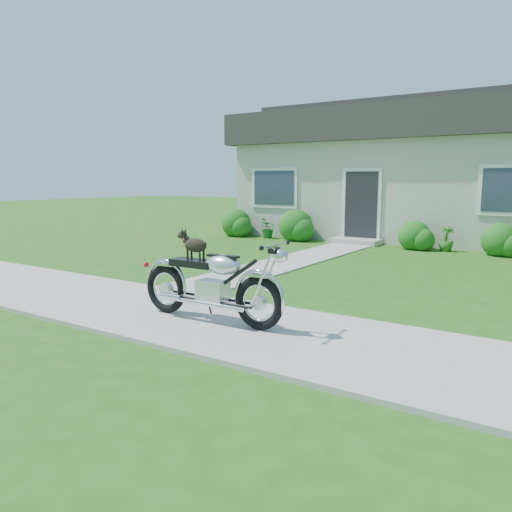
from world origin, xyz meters
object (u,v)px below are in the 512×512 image
(house, at_px, (441,171))
(potted_plant_right, at_px, (446,239))
(potted_plant_left, at_px, (268,228))
(motorcycle_with_dog, at_px, (212,283))

(house, height_order, potted_plant_right, house)
(potted_plant_right, bearing_deg, potted_plant_left, 180.00)
(potted_plant_right, height_order, motorcycle_with_dog, motorcycle_with_dog)
(potted_plant_right, distance_m, motorcycle_with_dog, 8.69)
(potted_plant_right, bearing_deg, house, 106.70)
(potted_plant_left, xyz_separation_m, potted_plant_right, (5.49, 0.00, 0.00))
(potted_plant_right, relative_size, motorcycle_with_dog, 0.30)
(house, bearing_deg, potted_plant_left, -142.30)
(house, relative_size, potted_plant_left, 19.15)
(house, height_order, potted_plant_left, house)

